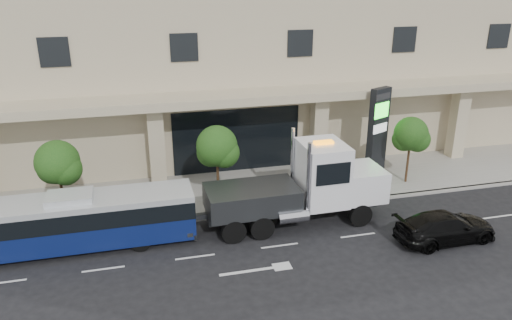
% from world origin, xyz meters
% --- Properties ---
extents(ground, '(120.00, 120.00, 0.00)m').
position_xyz_m(ground, '(0.00, 0.00, 0.00)').
color(ground, black).
rests_on(ground, ground).
extents(sidewalk, '(120.00, 6.00, 0.15)m').
position_xyz_m(sidewalk, '(0.00, 5.00, 0.07)').
color(sidewalk, gray).
rests_on(sidewalk, ground).
extents(curb, '(120.00, 0.30, 0.15)m').
position_xyz_m(curb, '(0.00, 2.00, 0.07)').
color(curb, gray).
rests_on(curb, ground).
extents(convention_center, '(60.00, 17.60, 20.00)m').
position_xyz_m(convention_center, '(-0.00, 15.42, 9.97)').
color(convention_center, '#BCAB8D').
rests_on(convention_center, ground).
extents(tree_left, '(2.27, 2.20, 4.22)m').
position_xyz_m(tree_left, '(-9.97, 3.59, 3.11)').
color(tree_left, '#422B19').
rests_on(tree_left, sidewalk).
extents(tree_mid, '(2.28, 2.20, 4.38)m').
position_xyz_m(tree_mid, '(-1.97, 3.59, 3.26)').
color(tree_mid, '#422B19').
rests_on(tree_mid, sidewalk).
extents(tree_right, '(2.10, 2.00, 4.04)m').
position_xyz_m(tree_right, '(9.53, 3.59, 3.04)').
color(tree_right, '#422B19').
rests_on(tree_right, sidewalk).
extents(city_bus, '(11.00, 2.32, 2.79)m').
position_xyz_m(city_bus, '(-9.26, 0.62, 1.42)').
color(city_bus, black).
rests_on(city_bus, ground).
extents(tow_truck, '(10.35, 2.72, 4.72)m').
position_xyz_m(tow_truck, '(1.87, 0.51, 1.94)').
color(tow_truck, '#2D3033').
rests_on(tow_truck, ground).
extents(black_sedan, '(5.05, 2.22, 1.44)m').
position_xyz_m(black_sedan, '(7.79, -2.94, 0.72)').
color(black_sedan, black).
rests_on(black_sedan, ground).
extents(signage_pylon, '(1.45, 1.03, 5.53)m').
position_xyz_m(signage_pylon, '(8.11, 5.01, 2.96)').
color(signage_pylon, black).
rests_on(signage_pylon, sidewalk).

